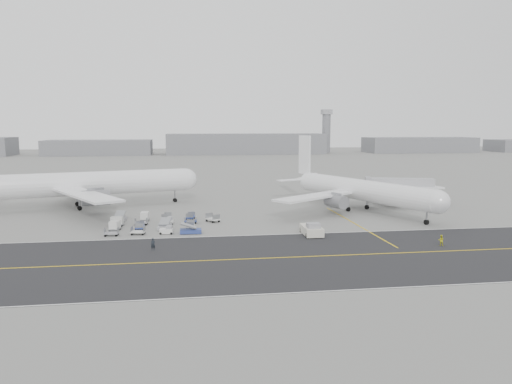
{
  "coord_description": "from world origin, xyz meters",
  "views": [
    {
      "loc": [
        -4.24,
        -89.44,
        19.66
      ],
      "look_at": [
        10.76,
        12.0,
        5.98
      ],
      "focal_mm": 35.0,
      "sensor_mm": 36.0,
      "label": 1
    }
  ],
  "objects": [
    {
      "name": "ground_crew_a",
      "position": [
        -9.11,
        -10.64,
        0.98
      ],
      "size": [
        0.72,
        0.48,
        1.96
      ],
      "primitive_type": "imported",
      "rotation": [
        0.0,
        0.0,
        -0.02
      ],
      "color": "black",
      "rests_on": "ground"
    },
    {
      "name": "airliner_b",
      "position": [
        36.19,
        20.6,
        4.93
      ],
      "size": [
        45.97,
        46.96,
        17.08
      ],
      "rotation": [
        0.0,
        0.0,
        0.39
      ],
      "color": "white",
      "rests_on": "ground"
    },
    {
      "name": "gse_cluster",
      "position": [
        -10.03,
        8.08,
        0.0
      ],
      "size": [
        24.16,
        23.48,
        1.95
      ],
      "primitive_type": null,
      "rotation": [
        0.0,
        0.0,
        -0.13
      ],
      "color": "#9E9EA3",
      "rests_on": "ground"
    },
    {
      "name": "stray_dolly",
      "position": [
        1.71,
        11.6,
        0.0
      ],
      "size": [
        2.99,
        3.37,
        1.76
      ],
      "primitive_type": null,
      "rotation": [
        0.0,
        0.0,
        0.54
      ],
      "color": "silver",
      "rests_on": "ground"
    },
    {
      "name": "airliner_a",
      "position": [
        -28.81,
        33.59,
        5.82
      ],
      "size": [
        57.27,
        56.03,
        20.21
      ],
      "rotation": [
        0.0,
        0.0,
        1.84
      ],
      "color": "white",
      "rests_on": "ground"
    },
    {
      "name": "jet_bridge",
      "position": [
        50.18,
        28.8,
        4.68
      ],
      "size": [
        17.91,
        7.89,
        6.71
      ],
      "rotation": [
        0.0,
        0.0,
        -0.28
      ],
      "color": "gray",
      "rests_on": "ground"
    },
    {
      "name": "horizon_buildings",
      "position": [
        30.0,
        260.0,
        0.0
      ],
      "size": [
        520.0,
        28.0,
        28.0
      ],
      "primitive_type": null,
      "color": "slate",
      "rests_on": "ground"
    },
    {
      "name": "taxiway",
      "position": [
        5.02,
        -17.98,
        0.01
      ],
      "size": [
        220.0,
        59.0,
        0.03
      ],
      "color": "#252528",
      "rests_on": "ground"
    },
    {
      "name": "ground_crew_b",
      "position": [
        37.66,
        -14.49,
        0.92
      ],
      "size": [
        1.1,
        0.99,
        1.85
      ],
      "primitive_type": "imported",
      "rotation": [
        0.0,
        0.0,
        2.75
      ],
      "color": "gold",
      "rests_on": "ground"
    },
    {
      "name": "ground",
      "position": [
        0.0,
        0.0,
        0.0
      ],
      "size": [
        700.0,
        700.0,
        0.0
      ],
      "primitive_type": "plane",
      "color": "gray",
      "rests_on": "ground"
    },
    {
      "name": "pushback_tug",
      "position": [
        18.66,
        -3.51,
        1.0
      ],
      "size": [
        3.29,
        8.58,
        2.45
      ],
      "rotation": [
        0.0,
        0.0,
        -0.03
      ],
      "color": "beige",
      "rests_on": "ground"
    },
    {
      "name": "control_tower",
      "position": [
        100.0,
        265.0,
        16.25
      ],
      "size": [
        7.0,
        7.0,
        31.25
      ],
      "color": "slate",
      "rests_on": "ground"
    }
  ]
}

